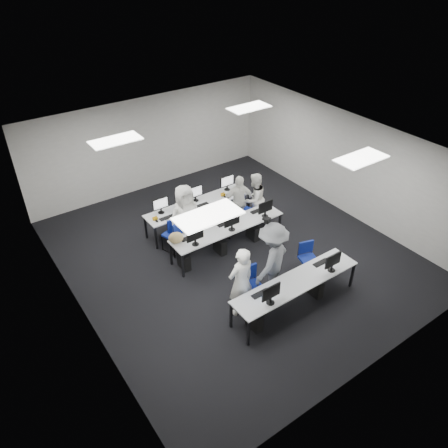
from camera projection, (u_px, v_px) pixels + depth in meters
room at (233, 204)px, 10.76m from camera, size 9.00×9.02×3.00m
ceiling_panels at (233, 149)px, 9.92m from camera, size 5.20×4.60×0.02m
desk_front at (296, 283)px, 9.59m from camera, size 3.20×0.70×0.73m
desk_mid at (228, 228)px, 11.35m from camera, size 3.20×0.70×0.73m
desk_back at (199, 205)px, 12.30m from camera, size 3.20×0.70×0.73m
equipment_front at (289, 298)px, 9.67m from camera, size 2.51×0.41×1.19m
equipment_mid at (222, 241)px, 11.43m from camera, size 2.91×0.41×1.19m
equipment_back at (205, 212)px, 12.58m from camera, size 2.91×0.41×1.19m
chair_0 at (251, 293)px, 9.87m from camera, size 0.52×0.56×0.95m
chair_1 at (307, 264)px, 10.78m from camera, size 0.52×0.54×0.84m
chair_2 at (178, 242)px, 11.50m from camera, size 0.52×0.55×0.90m
chair_3 at (219, 231)px, 11.94m from camera, size 0.55×0.58×0.90m
chair_4 at (245, 216)px, 12.53m from camera, size 0.59×0.61×0.91m
chair_5 at (174, 240)px, 11.55m from camera, size 0.60×0.63×0.95m
chair_6 at (210, 226)px, 12.17m from camera, size 0.43×0.46×0.83m
chair_7 at (235, 214)px, 12.68m from camera, size 0.41×0.45×0.81m
handbag at (176, 238)px, 10.65m from camera, size 0.43×0.36×0.30m
student_0 at (241, 282)px, 9.33m from camera, size 0.64×0.43×1.74m
student_1 at (254, 199)px, 12.40m from camera, size 0.84×0.71×1.55m
student_2 at (185, 218)px, 11.31m from camera, size 0.93×0.63×1.85m
student_3 at (238, 202)px, 12.22m from camera, size 1.01×0.63×1.60m
photographer at (272, 259)px, 9.86m from camera, size 1.38×1.10×1.88m
dslr_camera at (268, 220)px, 9.38m from camera, size 0.20×0.22×0.10m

